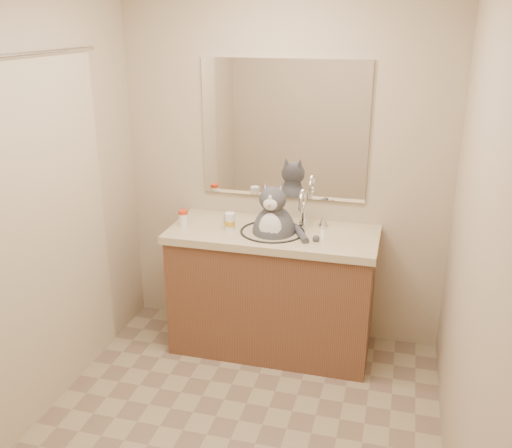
{
  "coord_description": "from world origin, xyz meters",
  "views": [
    {
      "loc": [
        0.77,
        -2.37,
        2.14
      ],
      "look_at": [
        -0.03,
        0.65,
        1.0
      ],
      "focal_mm": 40.0,
      "sensor_mm": 36.0,
      "label": 1
    }
  ],
  "objects_px": {
    "pill_bottle_redcap": "(183,218)",
    "grey_canister": "(227,218)",
    "pill_bottle_orange": "(230,222)",
    "cat": "(274,230)"
  },
  "relations": [
    {
      "from": "pill_bottle_redcap",
      "to": "grey_canister",
      "type": "relative_size",
      "value": 1.48
    },
    {
      "from": "pill_bottle_redcap",
      "to": "pill_bottle_orange",
      "type": "height_order",
      "value": "pill_bottle_orange"
    },
    {
      "from": "cat",
      "to": "grey_canister",
      "type": "distance_m",
      "value": 0.36
    },
    {
      "from": "pill_bottle_redcap",
      "to": "pill_bottle_orange",
      "type": "xyz_separation_m",
      "value": [
        0.32,
        0.01,
        -0.0
      ]
    },
    {
      "from": "pill_bottle_redcap",
      "to": "grey_canister",
      "type": "height_order",
      "value": "pill_bottle_redcap"
    },
    {
      "from": "pill_bottle_redcap",
      "to": "pill_bottle_orange",
      "type": "bearing_deg",
      "value": 1.38
    },
    {
      "from": "cat",
      "to": "pill_bottle_redcap",
      "type": "bearing_deg",
      "value": -177.44
    },
    {
      "from": "grey_canister",
      "to": "pill_bottle_orange",
      "type": "bearing_deg",
      "value": -65.12
    },
    {
      "from": "cat",
      "to": "pill_bottle_orange",
      "type": "height_order",
      "value": "cat"
    },
    {
      "from": "pill_bottle_orange",
      "to": "grey_canister",
      "type": "bearing_deg",
      "value": 114.88
    }
  ]
}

